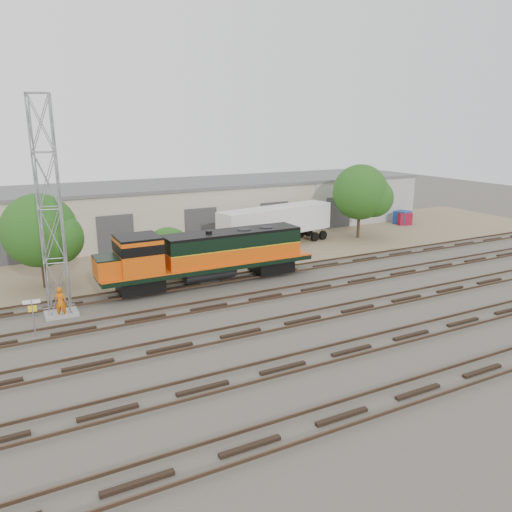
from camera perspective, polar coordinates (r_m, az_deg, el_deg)
name	(u,v)px	position (r m, az deg, el deg)	size (l,w,h in m)	color
ground	(277,305)	(31.64, 2.41, -5.64)	(140.00, 140.00, 0.00)	#47423A
dirt_strip	(193,252)	(44.66, -7.24, 0.41)	(80.00, 16.00, 0.02)	#726047
tracks	(303,320)	(29.23, 5.37, -7.30)	(80.00, 20.40, 0.28)	black
warehouse	(164,210)	(51.53, -10.43, 5.22)	(58.40, 10.40, 5.30)	#C1B3A0
locomotive	(206,255)	(35.17, -5.77, 0.13)	(15.56, 2.73, 3.74)	black
signal_tower	(50,212)	(30.85, -22.45, 4.63)	(1.87, 1.87, 12.69)	gray
sign_post	(33,311)	(29.12, -24.18, -5.72)	(0.87, 0.16, 2.13)	gray
worker	(60,302)	(31.57, -21.45, -4.94)	(0.68, 0.45, 1.88)	#CE5D0B
semi_trailer	(278,221)	(46.57, 2.58, 4.00)	(12.12, 4.51, 3.66)	silver
dumpster_blue	(402,218)	(59.30, 16.38, 4.24)	(1.60, 1.50, 1.50)	navy
dumpster_red	(403,218)	(59.02, 16.49, 4.14)	(1.50, 1.40, 1.40)	maroon
tree_west	(44,233)	(36.80, -23.08, 2.48)	(5.29, 5.03, 6.59)	#382619
tree_mid	(172,254)	(38.22, -9.61, 0.27)	(3.99, 3.80, 3.80)	#382619
tree_east	(364,194)	(50.32, 12.21, 6.98)	(5.68, 5.41, 7.30)	#382619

